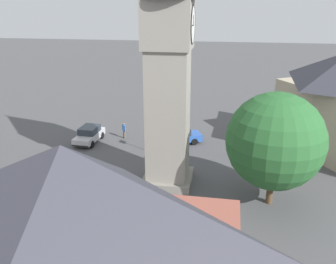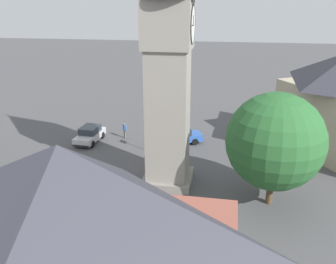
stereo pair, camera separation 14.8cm
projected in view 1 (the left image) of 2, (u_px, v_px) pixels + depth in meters
ground_plane at (168, 182)px, 27.79m from camera, size 200.00×200.00×0.00m
clock_tower at (168, 37)px, 24.10m from camera, size 4.34×4.34×18.54m
car_silver_kerb at (89, 135)px, 35.38m from camera, size 4.22×2.00×1.53m
car_red_corner at (179, 136)px, 35.07m from camera, size 3.23×4.46×1.53m
car_white_side at (109, 222)px, 21.46m from camera, size 2.46×4.38×1.53m
pedestrian at (124, 129)px, 36.28m from camera, size 0.44×0.40×1.69m
tree at (275, 141)px, 23.41m from camera, size 6.38×6.38×7.73m
lamp_post at (120, 210)px, 17.95m from camera, size 0.36×0.36×4.98m
road_sign at (148, 132)px, 32.83m from camera, size 0.60×0.07×2.80m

